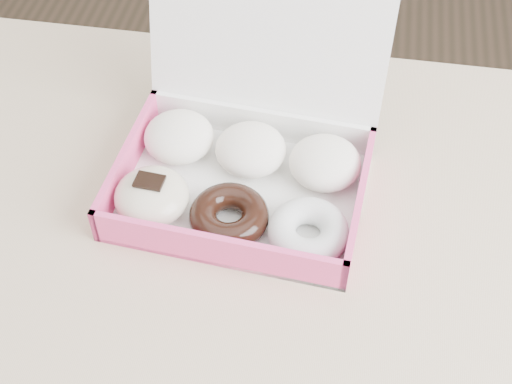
# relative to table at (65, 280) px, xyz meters

# --- Properties ---
(table) EXTENTS (1.20, 0.80, 0.75)m
(table) POSITION_rel_table_xyz_m (0.00, 0.00, 0.00)
(table) COLOR tan
(table) RESTS_ON ground
(donut_box) EXTENTS (0.31, 0.28, 0.21)m
(donut_box) POSITION_rel_table_xyz_m (0.20, 0.12, 0.11)
(donut_box) COLOR white
(donut_box) RESTS_ON table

